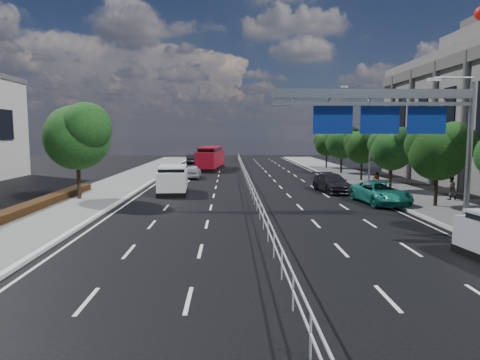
{
  "coord_description": "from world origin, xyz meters",
  "views": [
    {
      "loc": [
        -1.66,
        -11.49,
        4.63
      ],
      "look_at": [
        -1.13,
        8.86,
        2.4
      ],
      "focal_mm": 32.0,
      "sensor_mm": 36.0,
      "label": 1
    }
  ],
  "objects": [
    {
      "name": "red_bus",
      "position": [
        -4.0,
        43.27,
        1.52
      ],
      "size": [
        3.45,
        9.95,
        2.91
      ],
      "rotation": [
        0.0,
        0.0,
        -0.12
      ],
      "color": "black",
      "rests_on": "ground"
    },
    {
      "name": "overhead_gantry",
      "position": [
        6.74,
        10.05,
        5.61
      ],
      "size": [
        10.24,
        0.38,
        7.45
      ],
      "color": "gray",
      "rests_on": "ground"
    },
    {
      "name": "ground",
      "position": [
        0.0,
        0.0,
        0.0
      ],
      "size": [
        160.0,
        160.0,
        0.0
      ],
      "primitive_type": "plane",
      "color": "black",
      "rests_on": "ground"
    },
    {
      "name": "streetlight_far",
      "position": [
        10.5,
        26.0,
        5.21
      ],
      "size": [
        2.78,
        2.4,
        9.0
      ],
      "color": "gray",
      "rests_on": "ground"
    },
    {
      "name": "pedestrian_b",
      "position": [
        13.4,
        16.9,
        0.93
      ],
      "size": [
        0.77,
        0.6,
        1.58
      ],
      "primitive_type": "imported",
      "rotation": [
        0.0,
        0.0,
        3.14
      ],
      "color": "gray",
      "rests_on": "sidewalk_far"
    },
    {
      "name": "pedestrian_a",
      "position": [
        9.67,
        20.84,
        0.93
      ],
      "size": [
        0.6,
        0.42,
        1.58
      ],
      "primitive_type": "imported",
      "rotation": [
        0.0,
        0.0,
        3.22
      ],
      "color": "gray",
      "rests_on": "sidewalk_far"
    },
    {
      "name": "near_tree_back",
      "position": [
        -11.94,
        17.97,
        4.61
      ],
      "size": [
        4.84,
        4.51,
        6.69
      ],
      "color": "black",
      "rests_on": "ground"
    },
    {
      "name": "median_fence",
      "position": [
        0.0,
        22.5,
        0.53
      ],
      "size": [
        0.05,
        85.0,
        1.02
      ],
      "color": "silver",
      "rests_on": "ground"
    },
    {
      "name": "far_tree_d",
      "position": [
        11.25,
        14.48,
        3.69
      ],
      "size": [
        3.85,
        3.59,
        5.34
      ],
      "color": "black",
      "rests_on": "ground"
    },
    {
      "name": "white_minivan",
      "position": [
        -5.99,
        21.39,
        1.06
      ],
      "size": [
        2.46,
        5.09,
        2.15
      ],
      "rotation": [
        0.0,
        0.0,
        0.07
      ],
      "color": "black",
      "rests_on": "ground"
    },
    {
      "name": "far_tree_f",
      "position": [
        11.24,
        29.48,
        3.49
      ],
      "size": [
        3.52,
        3.28,
        5.02
      ],
      "color": "black",
      "rests_on": "ground"
    },
    {
      "name": "parked_car_dark",
      "position": [
        6.5,
        21.85,
        0.72
      ],
      "size": [
        2.62,
        5.18,
        1.44
      ],
      "primitive_type": "imported",
      "rotation": [
        0.0,
        0.0,
        0.12
      ],
      "color": "black",
      "rests_on": "ground"
    },
    {
      "name": "far_tree_e",
      "position": [
        11.25,
        21.98,
        3.56
      ],
      "size": [
        3.63,
        3.38,
        5.13
      ],
      "color": "black",
      "rests_on": "ground"
    },
    {
      "name": "far_tree_h",
      "position": [
        11.24,
        44.48,
        3.42
      ],
      "size": [
        3.41,
        3.18,
        4.91
      ],
      "color": "black",
      "rests_on": "ground"
    },
    {
      "name": "near_car_silver",
      "position": [
        -5.44,
        32.81,
        0.69
      ],
      "size": [
        1.65,
        4.04,
        1.37
      ],
      "primitive_type": "imported",
      "rotation": [
        0.0,
        0.0,
        3.13
      ],
      "color": "#A5A8AD",
      "rests_on": "ground"
    },
    {
      "name": "parked_car_teal",
      "position": [
        8.3,
        16.06,
        0.73
      ],
      "size": [
        3.0,
        5.5,
        1.46
      ],
      "primitive_type": "imported",
      "rotation": [
        0.0,
        0.0,
        0.11
      ],
      "color": "#1D8270",
      "rests_on": "ground"
    },
    {
      "name": "near_car_dark",
      "position": [
        -7.43,
        53.75,
        0.71
      ],
      "size": [
        1.99,
        4.45,
        1.42
      ],
      "primitive_type": "imported",
      "rotation": [
        0.0,
        0.0,
        3.26
      ],
      "color": "black",
      "rests_on": "ground"
    },
    {
      "name": "far_tree_g",
      "position": [
        11.25,
        36.98,
        3.75
      ],
      "size": [
        3.96,
        3.69,
        5.45
      ],
      "color": "black",
      "rests_on": "ground"
    }
  ]
}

